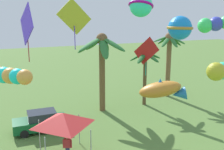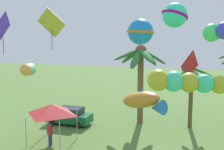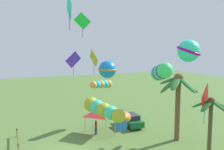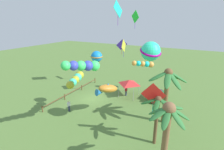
% 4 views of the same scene
% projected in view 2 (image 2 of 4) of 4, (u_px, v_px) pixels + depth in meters
% --- Properties ---
extents(palm_tree_0, '(4.64, 4.33, 6.97)m').
position_uv_depth(palm_tree_0, '(140.00, 64.00, 23.70)').
color(palm_tree_0, brown).
rests_on(palm_tree_0, ground).
extents(palm_tree_1, '(3.14, 3.32, 5.33)m').
position_uv_depth(palm_tree_1, '(191.00, 80.00, 22.53)').
color(palm_tree_1, brown).
rests_on(palm_tree_1, ground).
extents(parked_car_0, '(3.91, 1.76, 1.51)m').
position_uv_depth(parked_car_0, '(70.00, 116.00, 23.82)').
color(parked_car_0, '#145B2D').
rests_on(parked_car_0, ground).
extents(spectator_1, '(0.52, 0.35, 1.59)m').
position_uv_depth(spectator_1, '(50.00, 134.00, 18.99)').
color(spectator_1, '#2D3351').
rests_on(spectator_1, ground).
extents(festival_tent, '(2.86, 2.86, 2.85)m').
position_uv_depth(festival_tent, '(52.00, 109.00, 19.26)').
color(festival_tent, '#9E9EA3').
rests_on(festival_tent, ground).
extents(kite_diamond_0, '(1.94, 0.39, 2.69)m').
position_uv_depth(kite_diamond_0, '(51.00, 23.00, 17.49)').
color(kite_diamond_0, gold).
extents(kite_ball_1, '(2.93, 2.93, 1.90)m').
position_uv_depth(kite_ball_1, '(175.00, 15.00, 20.91)').
color(kite_ball_1, '#2EF2B5').
extents(kite_ball_2, '(2.05, 2.04, 1.39)m').
position_uv_depth(kite_ball_2, '(140.00, 32.00, 14.81)').
color(kite_ball_2, '#1581E0').
extents(kite_fish_3, '(3.41, 2.65, 1.61)m').
position_uv_depth(kite_fish_3, '(143.00, 101.00, 16.67)').
color(kite_fish_3, orange).
extents(kite_diamond_4, '(0.39, 1.91, 2.67)m').
position_uv_depth(kite_diamond_4, '(2.00, 27.00, 16.87)').
color(kite_diamond_4, '#5231DB').
extents(kite_diamond_5, '(1.44, 2.17, 3.56)m').
position_uv_depth(kite_diamond_5, '(189.00, 66.00, 21.94)').
color(kite_diamond_5, red).
extents(kite_tube_6, '(2.37, 3.43, 1.20)m').
position_uv_depth(kite_tube_6, '(28.00, 69.00, 21.09)').
color(kite_tube_6, '#EEA142').
extents(kite_tube_9, '(3.77, 1.84, 1.17)m').
position_uv_depth(kite_tube_9, '(185.00, 82.00, 13.01)').
color(kite_tube_9, gold).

